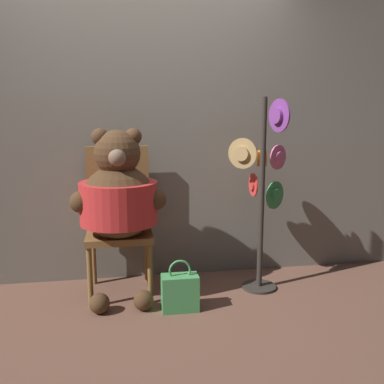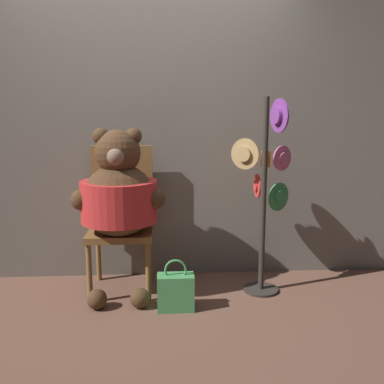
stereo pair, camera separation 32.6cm
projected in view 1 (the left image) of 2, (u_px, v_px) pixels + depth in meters
name	position (u px, v px, depth m)	size (l,w,h in m)	color
ground_plane	(147.00, 305.00, 3.19)	(14.00, 14.00, 0.00)	brown
wall_back	(140.00, 138.00, 3.58)	(8.00, 0.10, 2.40)	slate
chair	(119.00, 216.00, 3.39)	(0.50, 0.50, 1.15)	olive
teddy_bear	(119.00, 198.00, 3.18)	(0.70, 0.62, 1.30)	#4C331E
hat_display_rack	(263.00, 183.00, 3.39)	(0.48, 0.58, 1.53)	#332D28
handbag_on_ground	(180.00, 292.00, 3.08)	(0.27, 0.14, 0.38)	#479E56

